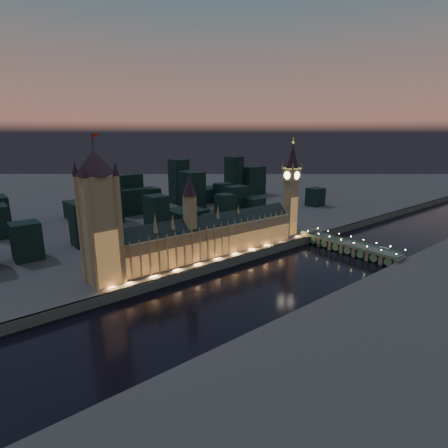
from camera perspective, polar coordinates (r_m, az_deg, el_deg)
ground_plane at (r=303.84m, az=5.85°, el=-9.17°), size 2000.00×2000.00×0.00m
north_bank at (r=752.23m, az=-23.19°, el=4.44°), size 2000.00×960.00×8.00m
embankment_wall at (r=330.35m, az=0.85°, el=-6.33°), size 2000.00×2.50×8.00m
palace_of_westminster at (r=332.93m, az=-2.72°, el=-2.11°), size 202.00×26.80×78.00m
victoria_tower at (r=278.51m, az=-19.73°, el=1.81°), size 31.68×31.68×114.29m
elizabeth_tower at (r=403.18m, az=10.93°, el=6.77°), size 18.00×18.00×109.04m
westminster_bridge at (r=392.11m, az=19.30°, el=-3.45°), size 18.89×113.00×15.90m
river_boat at (r=398.85m, az=23.80°, el=-4.26°), size 49.42×16.92×4.50m
city_backdrop at (r=509.19m, az=-10.91°, el=4.05°), size 488.35×215.63×72.41m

